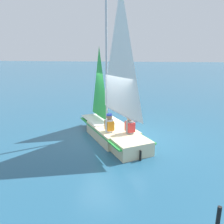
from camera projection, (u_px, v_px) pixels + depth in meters
name	position (u px, v px, depth m)	size (l,w,h in m)	color
ground_plane	(112.00, 138.00, 8.78)	(260.00, 260.00, 0.00)	#235675
sailboat_main	(113.00, 119.00, 8.52)	(4.00, 3.66, 5.59)	beige
sailor_helm	(109.00, 128.00, 8.05)	(0.43, 0.42, 1.16)	black
sailor_crew	(130.00, 129.00, 7.90)	(0.43, 0.42, 1.16)	black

